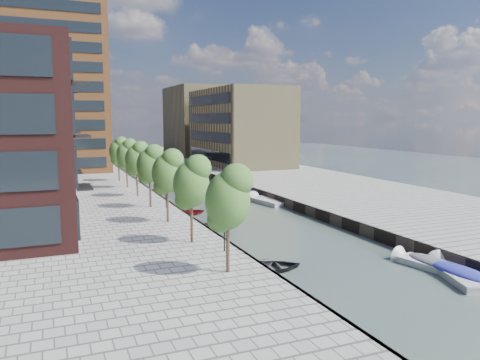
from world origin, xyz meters
TOP-DOWN VIEW (x-y plane):
  - water at (0.00, 40.00)m, footprint 300.00×300.00m
  - quay_right at (16.00, 40.00)m, footprint 20.00×140.00m
  - quay_wall_left at (-6.10, 40.00)m, footprint 0.25×140.00m
  - quay_wall_right at (6.10, 40.00)m, footprint 0.25×140.00m
  - far_closure at (0.00, 100.00)m, footprint 80.00×40.00m
  - apartment_block at (-20.00, 30.00)m, footprint 8.00×38.00m
  - tower at (-17.00, 65.00)m, footprint 18.00×18.00m
  - tan_block_near at (16.00, 62.00)m, footprint 12.00×25.00m
  - tan_block_far at (16.00, 88.00)m, footprint 12.00×20.00m
  - bridge at (0.00, 72.00)m, footprint 13.00×6.00m
  - tree_0 at (-8.50, 4.00)m, footprint 2.50×2.50m
  - tree_1 at (-8.50, 11.00)m, footprint 2.50×2.50m
  - tree_2 at (-8.50, 18.00)m, footprint 2.50×2.50m
  - tree_3 at (-8.50, 25.00)m, footprint 2.50×2.50m
  - tree_4 at (-8.50, 32.00)m, footprint 2.50×2.50m
  - tree_5 at (-8.50, 39.00)m, footprint 2.50×2.50m
  - tree_6 at (-8.50, 46.00)m, footprint 2.50×2.50m
  - lamp_0 at (-7.20, 8.00)m, footprint 0.24×0.24m
  - lamp_1 at (-7.20, 24.00)m, footprint 0.24×0.24m
  - lamp_2 at (-7.20, 40.00)m, footprint 0.24×0.24m
  - sloop_0 at (-4.95, 6.07)m, footprint 4.77×3.76m
  - sloop_1 at (-4.71, 18.43)m, footprint 4.87×4.21m
  - sloop_2 at (-5.30, 24.73)m, footprint 4.66×3.43m
  - sloop_3 at (-4.90, 40.75)m, footprint 4.78×3.76m
  - sloop_4 at (-4.62, 39.97)m, footprint 5.16×3.79m
  - motorboat_0 at (5.03, 0.59)m, footprint 3.65×5.78m
  - motorboat_1 at (4.84, 2.80)m, footprint 2.70×5.13m
  - motorboat_2 at (5.13, 27.96)m, footprint 2.84×5.89m
  - motorboat_3 at (5.28, 34.30)m, footprint 3.85×5.89m
  - motorboat_4 at (5.46, 43.97)m, footprint 2.20×4.80m
  - car at (10.14, 67.42)m, footprint 1.73×3.64m

SIDE VIEW (x-z plane):
  - water at x=0.00m, z-range 0.00..0.00m
  - sloop_0 at x=-4.95m, z-range -0.45..0.45m
  - sloop_1 at x=-4.71m, z-range -0.42..0.42m
  - sloop_2 at x=-5.30m, z-range -0.47..0.47m
  - sloop_3 at x=-4.90m, z-range -0.45..0.45m
  - sloop_4 at x=-4.62m, z-range -0.52..0.52m
  - motorboat_2 at x=5.13m, z-range -0.83..1.05m
  - motorboat_4 at x=5.46m, z-range -0.58..0.96m
  - motorboat_1 at x=4.84m, z-range -0.62..1.01m
  - motorboat_0 at x=5.03m, z-range -0.69..1.13m
  - motorboat_3 at x=5.28m, z-range -0.70..1.16m
  - quay_right at x=16.00m, z-range 0.00..1.00m
  - quay_wall_left at x=-6.10m, z-range 0.00..1.00m
  - quay_wall_right at x=6.10m, z-range 0.00..1.00m
  - far_closure at x=0.00m, z-range 0.00..1.00m
  - bridge at x=0.00m, z-range 0.74..2.04m
  - car at x=10.14m, z-range 1.00..2.20m
  - lamp_0 at x=-7.20m, z-range 1.45..5.57m
  - lamp_1 at x=-7.20m, z-range 1.45..5.57m
  - lamp_2 at x=-7.20m, z-range 1.45..5.57m
  - tree_0 at x=-8.50m, z-range 2.33..8.28m
  - tree_1 at x=-8.50m, z-range 2.33..8.28m
  - tree_2 at x=-8.50m, z-range 2.33..8.28m
  - tree_3 at x=-8.50m, z-range 2.33..8.28m
  - tree_4 at x=-8.50m, z-range 2.33..8.28m
  - tree_5 at x=-8.50m, z-range 2.33..8.28m
  - tree_6 at x=-8.50m, z-range 2.33..8.28m
  - apartment_block at x=-20.00m, z-range 1.00..15.00m
  - tan_block_near at x=16.00m, z-range 1.00..15.00m
  - tan_block_far at x=16.00m, z-range 1.00..17.00m
  - tower at x=-17.00m, z-range 1.00..31.00m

